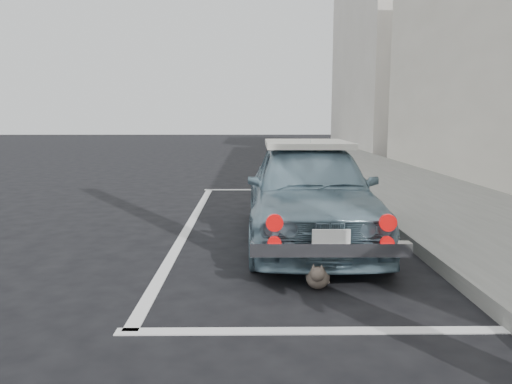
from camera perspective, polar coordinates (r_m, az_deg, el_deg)
ground at (r=4.15m, az=-0.10°, el=-12.85°), size 80.00×80.00×0.00m
building_far at (r=24.83m, az=14.73°, el=14.03°), size 3.50×10.00×8.00m
pline_rear at (r=3.73m, az=7.97°, el=-15.45°), size 3.00×0.12×0.01m
pline_front at (r=10.49m, az=2.31°, el=0.27°), size 3.00×0.12×0.01m
pline_side at (r=7.08m, az=-7.64°, el=-3.84°), size 0.12×7.00×0.01m
retro_coupe at (r=6.10m, az=6.08°, el=0.17°), size 1.51×3.69×1.25m
cat at (r=4.54m, az=7.08°, el=-9.43°), size 0.27×0.48×0.26m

